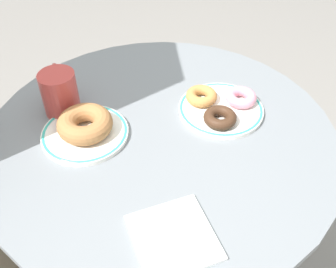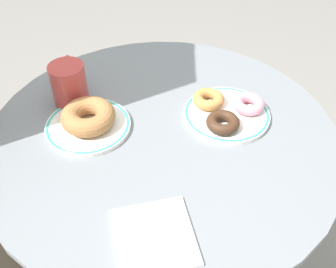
{
  "view_description": "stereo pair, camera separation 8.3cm",
  "coord_description": "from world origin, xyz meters",
  "views": [
    {
      "loc": [
        -0.22,
        -0.58,
        1.31
      ],
      "look_at": [
        0.01,
        -0.02,
        0.75
      ],
      "focal_mm": 42.13,
      "sensor_mm": 36.0,
      "label": 1
    },
    {
      "loc": [
        -0.14,
        -0.61,
        1.31
      ],
      "look_at": [
        0.01,
        -0.02,
        0.75
      ],
      "focal_mm": 42.13,
      "sensor_mm": 36.0,
      "label": 2
    }
  ],
  "objects": [
    {
      "name": "cafe_table",
      "position": [
        0.0,
        0.0,
        0.51
      ],
      "size": [
        0.76,
        0.76,
        0.73
      ],
      "color": "slate",
      "rests_on": "ground"
    },
    {
      "name": "plate_left",
      "position": [
        -0.15,
        0.05,
        0.74
      ],
      "size": [
        0.18,
        0.18,
        0.01
      ],
      "color": "white",
      "rests_on": "cafe_table"
    },
    {
      "name": "plate_right",
      "position": [
        0.15,
        0.01,
        0.74
      ],
      "size": [
        0.19,
        0.19,
        0.01
      ],
      "color": "white",
      "rests_on": "cafe_table"
    },
    {
      "name": "donut_cinnamon",
      "position": [
        -0.15,
        0.05,
        0.77
      ],
      "size": [
        0.17,
        0.17,
        0.04
      ],
      "primitive_type": "torus",
      "rotation": [
        0.0,
        0.0,
        2.38
      ],
      "color": "#A36B3D",
      "rests_on": "plate_left"
    },
    {
      "name": "donut_pink_frosted",
      "position": [
        0.2,
        0.02,
        0.76
      ],
      "size": [
        0.1,
        0.1,
        0.02
      ],
      "primitive_type": "torus",
      "rotation": [
        0.0,
        0.0,
        3.56
      ],
      "color": "pink",
      "rests_on": "plate_right"
    },
    {
      "name": "donut_old_fashioned",
      "position": [
        0.12,
        0.06,
        0.76
      ],
      "size": [
        0.1,
        0.1,
        0.02
      ],
      "primitive_type": "torus",
      "rotation": [
        0.0,
        0.0,
        0.45
      ],
      "color": "#BC7F42",
      "rests_on": "plate_right"
    },
    {
      "name": "donut_chocolate",
      "position": [
        0.13,
        -0.03,
        0.76
      ],
      "size": [
        0.1,
        0.1,
        0.02
      ],
      "primitive_type": "torus",
      "rotation": [
        0.0,
        0.0,
        5.44
      ],
      "color": "#422819",
      "rests_on": "plate_right"
    },
    {
      "name": "paper_napkin",
      "position": [
        -0.07,
        -0.25,
        0.74
      ],
      "size": [
        0.14,
        0.14,
        0.01
      ],
      "primitive_type": "cube",
      "rotation": [
        0.0,
        0.0,
        -0.02
      ],
      "color": "white",
      "rests_on": "cafe_table"
    },
    {
      "name": "coffee_mug",
      "position": [
        -0.18,
        0.15,
        0.78
      ],
      "size": [
        0.08,
        0.12,
        0.1
      ],
      "color": "#B73D38",
      "rests_on": "cafe_table"
    }
  ]
}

